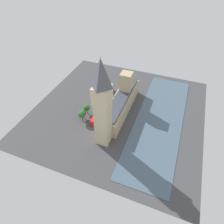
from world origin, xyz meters
name	(u,v)px	position (x,y,z in m)	size (l,w,h in m)	color
ground_plane	(118,110)	(0.00, 0.00, 0.00)	(126.94, 126.94, 0.00)	#424244
river_thames	(159,120)	(-32.03, 0.00, 0.12)	(32.88, 114.24, 0.25)	#475B6B
parliament_building	(122,102)	(-1.99, -1.76, 7.94)	(12.54, 56.62, 27.83)	tan
clock_tower	(102,105)	(-1.38, 32.30, 31.32)	(9.51, 9.51, 60.48)	#CCBA8E
double_decker_bus_near_tower	(110,90)	(14.51, -18.63, 2.63)	(3.01, 10.60, 4.75)	#B20C0F
car_silver_kerbside	(107,99)	(13.24, -9.04, 0.89)	(1.98, 4.50, 1.74)	#B7B7BC
car_dark_green_midblock	(104,104)	(12.88, -2.11, 0.89)	(2.31, 4.39, 1.74)	#19472D
car_yellow_cab_trailing	(100,108)	(14.10, 3.78, 0.89)	(2.00, 4.22, 1.74)	gold
car_blue_by_river_gate	(99,113)	(12.80, 9.23, 0.89)	(2.10, 4.72, 1.74)	navy
double_decker_bus_opposite_hall	(94,119)	(12.25, 18.14, 2.63)	(3.59, 10.70, 4.75)	red
pedestrian_corner	(111,108)	(5.89, 0.54, 0.71)	(0.64, 0.66, 1.58)	maroon
plane_tree_far_end	(87,108)	(21.12, 11.87, 5.57)	(4.96, 4.96, 7.72)	brown
plane_tree_leading	(83,112)	(21.52, 17.70, 5.60)	(5.20, 5.20, 7.85)	brown
plane_tree_under_trees	(82,114)	(20.50, 20.66, 6.64)	(5.46, 5.46, 9.01)	brown
street_lamp_slot_10	(93,100)	(21.26, 0.74, 4.68)	(0.56, 0.56, 6.76)	black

